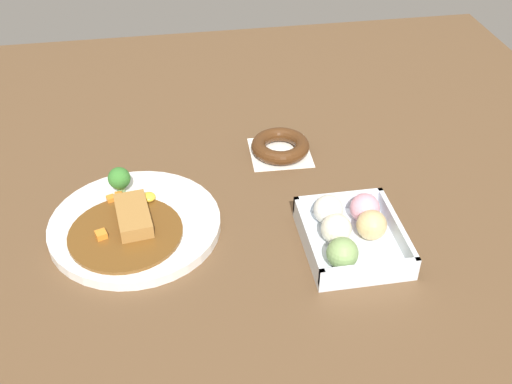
{
  "coord_description": "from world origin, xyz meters",
  "views": [
    {
      "loc": [
        0.81,
        -0.1,
        0.69
      ],
      "look_at": [
        -0.03,
        0.04,
        0.03
      ],
      "focal_mm": 43.6,
      "sensor_mm": 36.0,
      "label": 1
    }
  ],
  "objects": [
    {
      "name": "ground_plane",
      "position": [
        0.0,
        0.0,
        0.0
      ],
      "size": [
        1.6,
        1.6,
        0.0
      ],
      "primitive_type": "plane",
      "color": "brown"
    },
    {
      "name": "curry_plate",
      "position": [
        -0.0,
        -0.17,
        0.01
      ],
      "size": [
        0.29,
        0.29,
        0.07
      ],
      "color": "white",
      "rests_on": "ground_plane"
    },
    {
      "name": "donut_box",
      "position": [
        0.09,
        0.18,
        0.03
      ],
      "size": [
        0.18,
        0.16,
        0.06
      ],
      "color": "silver",
      "rests_on": "ground_plane"
    },
    {
      "name": "chocolate_ring_donut",
      "position": [
        -0.18,
        0.12,
        0.02
      ],
      "size": [
        0.12,
        0.12,
        0.03
      ],
      "color": "white",
      "rests_on": "ground_plane"
    }
  ]
}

